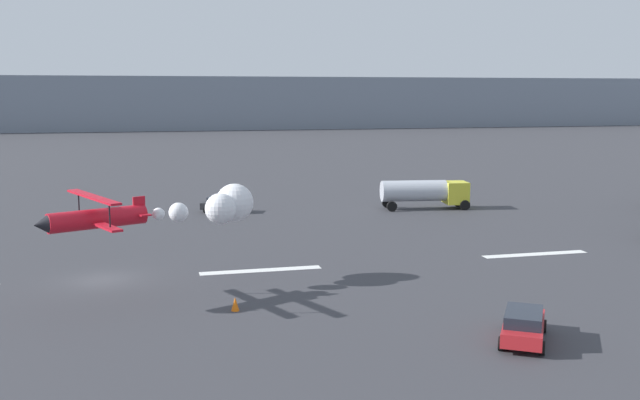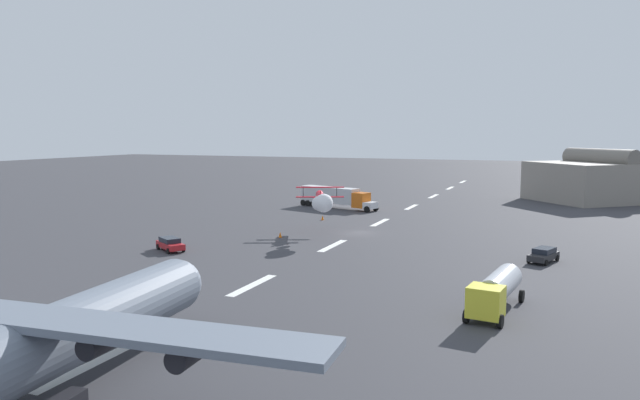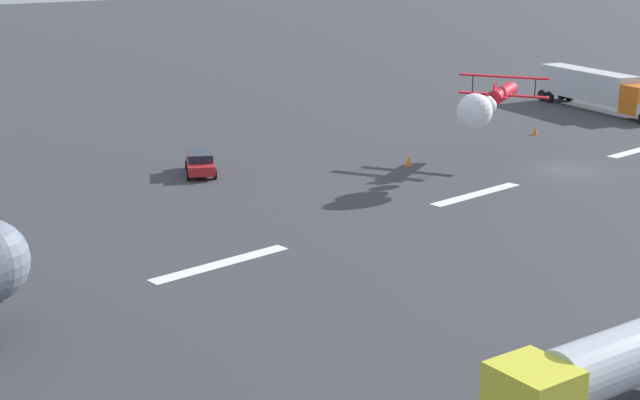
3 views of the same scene
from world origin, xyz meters
The scene contains 9 objects.
ground_plane centered at (0.00, 0.00, 0.00)m, with size 440.00×440.00×0.00m, color #38383D.
runway_stripe_5 centered at (10.00, 0.00, 0.01)m, with size 8.00×0.90×0.01m, color white.
runway_stripe_6 centered at (30.00, 0.00, 0.01)m, with size 8.00×0.90×0.01m, color white.
mountain_ridge_distant centered at (0.00, 184.67, 8.28)m, with size 396.00×16.00×16.56m, color gray.
stunt_biplane_red centered at (5.49, -3.28, 4.83)m, with size 12.25×8.10×2.38m.
fuel_tanker_truck centered at (30.02, 20.96, 1.74)m, with size 8.92×3.77×2.90m.
followme_car_yellow centered at (19.83, -16.30, 0.81)m, with size 3.94×4.79×1.52m.
airport_staff_sedan centered at (10.06, 23.78, 0.81)m, with size 4.68×3.18×1.52m.
traffic_cone_far centered at (7.30, -8.33, 0.38)m, with size 0.44×0.44×0.75m, color orange.
Camera 1 is at (3.00, -45.18, 11.54)m, focal length 40.02 mm.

